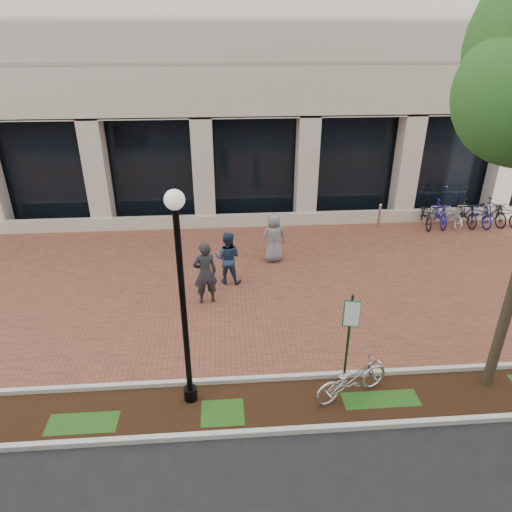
{
  "coord_description": "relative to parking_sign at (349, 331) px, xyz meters",
  "views": [
    {
      "loc": [
        -1.29,
        -12.33,
        6.99
      ],
      "look_at": [
        -0.41,
        -0.8,
        1.27
      ],
      "focal_mm": 32.0,
      "sensor_mm": 36.0,
      "label": 1
    }
  ],
  "objects": [
    {
      "name": "brick_plaza",
      "position": [
        -1.19,
        4.84,
        -1.49
      ],
      "size": [
        40.0,
        9.0,
        0.01
      ],
      "primitive_type": "cube",
      "color": "brown",
      "rests_on": "ground"
    },
    {
      "name": "pedestrian_right",
      "position": [
        -0.84,
        6.24,
        -0.65
      ],
      "size": [
        0.92,
        0.69,
        1.69
      ],
      "primitive_type": "imported",
      "rotation": [
        0.0,
        0.0,
        3.34
      ],
      "color": "slate",
      "rests_on": "ground"
    },
    {
      "name": "locked_bicycle",
      "position": [
        0.08,
        -0.25,
        -1.03
      ],
      "size": [
        1.87,
        1.24,
        0.93
      ],
      "primitive_type": "imported",
      "rotation": [
        0.0,
        0.0,
        1.96
      ],
      "color": "silver",
      "rests_on": "ground"
    },
    {
      "name": "bike_rack_cluster",
      "position": [
        7.16,
        8.84,
        -1.02
      ],
      "size": [
        4.18,
        1.84,
        1.02
      ],
      "rotation": [
        0.0,
        0.0,
        -0.01
      ],
      "color": "black",
      "rests_on": "ground"
    },
    {
      "name": "ground",
      "position": [
        -1.19,
        4.84,
        -1.5
      ],
      "size": [
        120.0,
        120.0,
        0.0
      ],
      "primitive_type": "plane",
      "color": "black",
      "rests_on": "ground"
    },
    {
      "name": "curb_plaza_side",
      "position": [
        -1.19,
        0.34,
        -1.44
      ],
      "size": [
        40.0,
        0.12,
        0.12
      ],
      "primitive_type": "cube",
      "color": "beige",
      "rests_on": "ground"
    },
    {
      "name": "curb_street_side",
      "position": [
        -1.19,
        -1.16,
        -1.44
      ],
      "size": [
        40.0,
        0.12,
        0.12
      ],
      "primitive_type": "cube",
      "color": "beige",
      "rests_on": "ground"
    },
    {
      "name": "lamppost",
      "position": [
        -3.3,
        -0.1,
        1.1
      ],
      "size": [
        0.36,
        0.36,
        4.62
      ],
      "color": "black",
      "rests_on": "ground"
    },
    {
      "name": "planting_strip",
      "position": [
        -1.19,
        -0.41,
        -1.49
      ],
      "size": [
        40.0,
        1.5,
        0.01
      ],
      "primitive_type": "cube",
      "color": "black",
      "rests_on": "ground"
    },
    {
      "name": "pedestrian_left",
      "position": [
        -3.04,
        3.76,
        -0.56
      ],
      "size": [
        0.77,
        0.61,
        1.87
      ],
      "primitive_type": "imported",
      "rotation": [
        0.0,
        0.0,
        3.4
      ],
      "color": "#242529",
      "rests_on": "ground"
    },
    {
      "name": "bollard",
      "position": [
        3.63,
        8.84,
        -1.0
      ],
      "size": [
        0.12,
        0.12,
        0.98
      ],
      "color": "#B2B3B7",
      "rests_on": "ground"
    },
    {
      "name": "parking_sign",
      "position": [
        0.0,
        0.0,
        0.0
      ],
      "size": [
        0.34,
        0.07,
        2.35
      ],
      "rotation": [
        0.0,
        0.0,
        -0.23
      ],
      "color": "#133617",
      "rests_on": "ground"
    },
    {
      "name": "pedestrian_mid",
      "position": [
        -2.4,
        4.87,
        -0.67
      ],
      "size": [
        0.94,
        0.8,
        1.67
      ],
      "primitive_type": "imported",
      "rotation": [
        0.0,
        0.0,
        2.91
      ],
      "color": "navy",
      "rests_on": "ground"
    }
  ]
}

